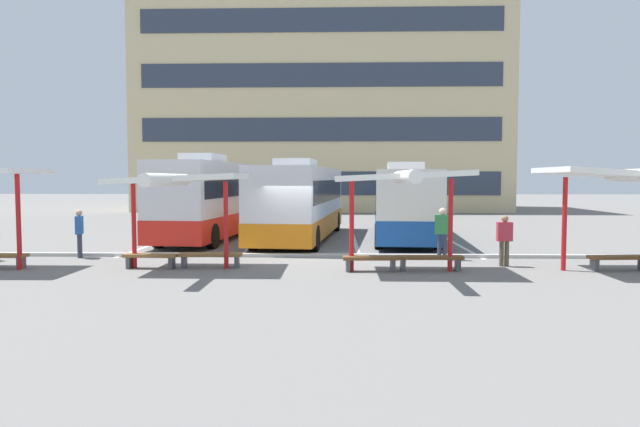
{
  "coord_description": "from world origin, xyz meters",
  "views": [
    {
      "loc": [
        1.34,
        -19.98,
        2.75
      ],
      "look_at": [
        0.68,
        1.6,
        1.41
      ],
      "focal_mm": 31.61,
      "sensor_mm": 36.0,
      "label": 1
    }
  ],
  "objects": [
    {
      "name": "waiting_shelter_1",
      "position": [
        -3.47,
        -3.23,
        2.67
      ],
      "size": [
        3.84,
        4.51,
        2.91
      ],
      "color": "red",
      "rests_on": "ground"
    },
    {
      "name": "coach_bus_1",
      "position": [
        -0.29,
        5.47,
        1.65
      ],
      "size": [
        3.74,
        11.79,
        3.59
      ],
      "color": "silver",
      "rests_on": "ground"
    },
    {
      "name": "lane_stripe_3",
      "position": [
        6.37,
        6.18,
        0.0
      ],
      "size": [
        0.16,
        14.0,
        0.01
      ],
      "primitive_type": "cube",
      "color": "white",
      "rests_on": "ground"
    },
    {
      "name": "bench_2",
      "position": [
        -4.37,
        -3.03,
        0.33
      ],
      "size": [
        1.64,
        0.48,
        0.45
      ],
      "color": "brown",
      "rests_on": "ground"
    },
    {
      "name": "bench_5",
      "position": [
        4.13,
        -3.2,
        0.34
      ],
      "size": [
        1.95,
        0.48,
        0.45
      ],
      "color": "brown",
      "rests_on": "ground"
    },
    {
      "name": "coach_bus_2",
      "position": [
        4.43,
        6.3,
        1.57
      ],
      "size": [
        3.39,
        12.15,
        3.46
      ],
      "color": "silver",
      "rests_on": "ground"
    },
    {
      "name": "ground_plane",
      "position": [
        0.0,
        0.0,
        0.0
      ],
      "size": [
        160.0,
        160.0,
        0.0
      ],
      "primitive_type": "plane",
      "color": "slate"
    },
    {
      "name": "coach_bus_0",
      "position": [
        -4.31,
        5.48,
        1.76
      ],
      "size": [
        3.39,
        10.54,
        3.81
      ],
      "color": "silver",
      "rests_on": "ground"
    },
    {
      "name": "bench_6",
      "position": [
        9.78,
        -3.01,
        0.34
      ],
      "size": [
        1.83,
        0.58,
        0.45
      ],
      "color": "brown",
      "rests_on": "ground"
    },
    {
      "name": "waiting_shelter_2",
      "position": [
        3.23,
        -3.57,
        2.75
      ],
      "size": [
        3.92,
        4.38,
        3.0
      ],
      "color": "red",
      "rests_on": "ground"
    },
    {
      "name": "lane_stripe_0",
      "position": [
        -6.37,
        6.18,
        0.0
      ],
      "size": [
        0.16,
        14.0,
        0.01
      ],
      "primitive_type": "cube",
      "color": "white",
      "rests_on": "ground"
    },
    {
      "name": "waiting_passenger_2",
      "position": [
        6.59,
        -2.27,
        0.92
      ],
      "size": [
        0.47,
        0.22,
        1.61
      ],
      "color": "brown",
      "rests_on": "ground"
    },
    {
      "name": "waiting_passenger_3",
      "position": [
        4.91,
        -0.86,
        1.03
      ],
      "size": [
        0.54,
        0.31,
        1.76
      ],
      "color": "#33384C",
      "rests_on": "ground"
    },
    {
      "name": "waiting_shelter_3",
      "position": [
        9.78,
        -3.31,
        2.81
      ],
      "size": [
        4.3,
        5.08,
        3.09
      ],
      "color": "red",
      "rests_on": "ground"
    },
    {
      "name": "platform_kerb",
      "position": [
        0.0,
        -0.4,
        0.06
      ],
      "size": [
        44.0,
        0.24,
        0.12
      ],
      "primitive_type": "cube",
      "color": "#ADADA8",
      "rests_on": "ground"
    },
    {
      "name": "lane_stripe_1",
      "position": [
        -2.12,
        6.18,
        0.0
      ],
      "size": [
        0.16,
        14.0,
        0.01
      ],
      "primitive_type": "cube",
      "color": "white",
      "rests_on": "ground"
    },
    {
      "name": "bench_3",
      "position": [
        -2.57,
        -2.81,
        0.34
      ],
      "size": [
        1.94,
        0.49,
        0.45
      ],
      "color": "brown",
      "rests_on": "ground"
    },
    {
      "name": "bench_4",
      "position": [
        2.33,
        -3.37,
        0.33
      ],
      "size": [
        1.65,
        0.5,
        0.45
      ],
      "color": "brown",
      "rests_on": "ground"
    },
    {
      "name": "waiting_passenger_1",
      "position": [
        -7.61,
        -0.78,
        0.97
      ],
      "size": [
        0.35,
        0.53,
        1.68
      ],
      "color": "#33384C",
      "rests_on": "ground"
    },
    {
      "name": "lane_stripe_2",
      "position": [
        2.12,
        6.18,
        0.0
      ],
      "size": [
        0.16,
        14.0,
        0.01
      ],
      "primitive_type": "cube",
      "color": "white",
      "rests_on": "ground"
    },
    {
      "name": "terminal_building",
      "position": [
        0.03,
        31.47,
        8.67
      ],
      "size": [
        31.34,
        12.19,
        20.05
      ],
      "color": "#D1BC8C",
      "rests_on": "ground"
    }
  ]
}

